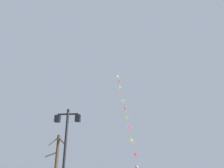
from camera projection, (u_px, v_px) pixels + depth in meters
twin_lantern_lamp_post at (66, 135)px, 11.17m from camera, size 1.48×0.28×4.80m
kite_train at (125, 109)px, 26.31m from camera, size 3.19×13.48×16.27m
bare_tree at (57, 158)px, 18.28m from camera, size 1.91×0.68×4.39m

